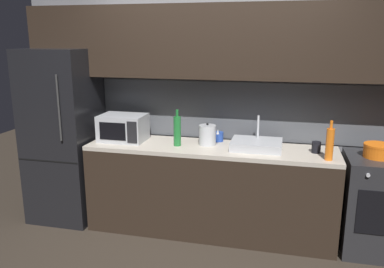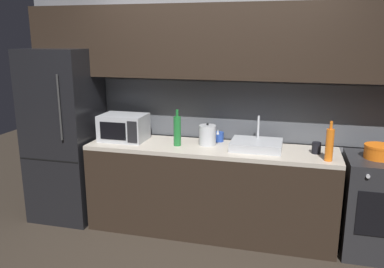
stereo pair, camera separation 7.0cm
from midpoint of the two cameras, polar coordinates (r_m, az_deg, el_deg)
back_wall at (r=4.03m, az=4.16°, el=8.21°), size 4.18×0.44×2.50m
counter_run at (r=4.01m, az=3.09°, el=-8.03°), size 2.44×0.60×0.90m
refrigerator at (r=4.45m, az=-17.44°, el=-0.13°), size 0.68×0.69×1.83m
oven_range at (r=4.03m, az=25.71°, el=-9.37°), size 0.60×0.62×0.90m
microwave at (r=4.13m, az=-9.38°, el=0.94°), size 0.46×0.35×0.27m
sink_basin at (r=3.83m, az=9.82°, el=-1.55°), size 0.48×0.38×0.30m
kettle at (r=3.91m, az=2.77°, el=-0.14°), size 0.20×0.17×0.22m
wine_bottle_orange at (r=3.60m, az=19.82°, el=-1.43°), size 0.07×0.07×0.35m
wine_bottle_green at (r=3.86m, az=-1.63°, el=0.49°), size 0.07×0.07×0.36m
mug_dark at (r=3.81m, az=18.07°, el=-1.92°), size 0.08×0.08×0.11m
mug_blue at (r=4.05m, az=4.47°, el=-0.39°), size 0.09×0.09×0.10m
cooking_pot at (r=3.86m, az=25.92°, el=-2.32°), size 0.25×0.25×0.12m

